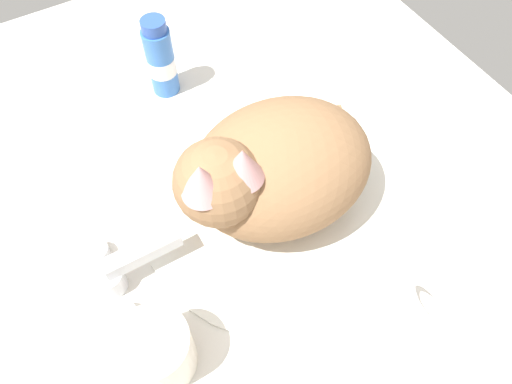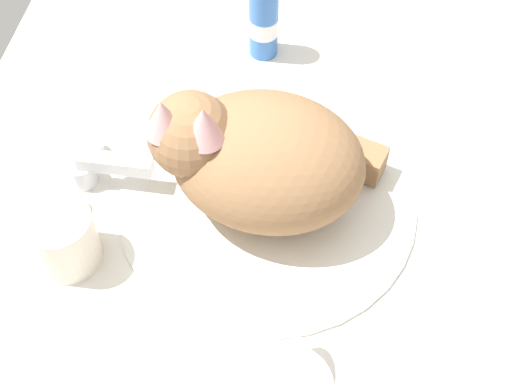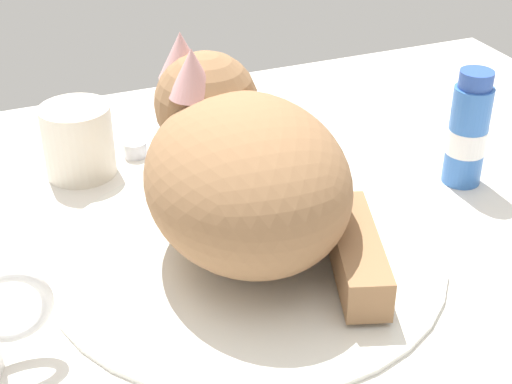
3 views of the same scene
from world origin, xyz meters
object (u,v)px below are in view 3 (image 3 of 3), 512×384
rinse_cup (78,141)px  toothpaste_bottle (468,132)px  cat (243,168)px  faucet (177,136)px

rinse_cup → toothpaste_bottle: bearing=-24.8°
cat → toothpaste_bottle: (26.36, 2.85, -2.78)cm
faucet → rinse_cup: rinse_cup is taller
rinse_cup → toothpaste_bottle: size_ratio=0.62×
faucet → rinse_cup: (-11.00, -0.04, 1.57)cm
faucet → cat: (0.14, -20.23, 6.29)cm
faucet → toothpaste_bottle: (26.50, -17.38, 3.51)cm
cat → toothpaste_bottle: size_ratio=2.20×
faucet → rinse_cup: 11.11cm
rinse_cup → toothpaste_bottle: 41.36cm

